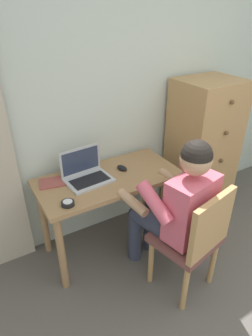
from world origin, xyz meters
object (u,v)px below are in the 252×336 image
(computer_mouse, at_px, (122,168))
(notebook_pad, at_px, (54,182))
(laptop, at_px, (86,173))
(dresser, at_px, (202,150))
(desk, at_px, (109,189))
(chair, at_px, (194,238))
(desk_clock, at_px, (68,203))
(person_seated, at_px, (176,204))

(computer_mouse, relative_size, notebook_pad, 0.48)
(laptop, bearing_deg, computer_mouse, -1.83)
(dresser, bearing_deg, laptop, 179.54)
(desk, height_order, notebook_pad, notebook_pad)
(chair, bearing_deg, dresser, 45.04)
(desk, relative_size, dresser, 0.84)
(laptop, bearing_deg, dresser, -0.46)
(dresser, relative_size, desk_clock, 14.95)
(person_seated, distance_m, notebook_pad, 0.93)
(notebook_pad, bearing_deg, person_seated, -32.14)
(chair, relative_size, desk_clock, 9.89)
(dresser, relative_size, computer_mouse, 13.45)
(desk, xyz_separation_m, chair, (0.29, -0.70, -0.10))
(dresser, distance_m, chair, 1.07)
(desk, height_order, chair, chair)
(person_seated, bearing_deg, desk_clock, 153.60)
(chair, bearing_deg, computer_mouse, 101.00)
(laptop, bearing_deg, notebook_pad, 162.21)
(desk, xyz_separation_m, laptop, (-0.16, 0.06, 0.17))
(computer_mouse, bearing_deg, chair, -90.03)
(person_seated, relative_size, desk_clock, 13.42)
(person_seated, xyz_separation_m, notebook_pad, (-0.66, 0.65, 0.04))
(dresser, xyz_separation_m, laptop, (-1.20, 0.01, 0.09))
(desk, bearing_deg, notebook_pad, 161.72)
(person_seated, height_order, computer_mouse, person_seated)
(dresser, xyz_separation_m, notebook_pad, (-1.44, 0.09, 0.05))
(person_seated, bearing_deg, chair, -79.32)
(computer_mouse, height_order, notebook_pad, computer_mouse)
(desk_clock, bearing_deg, notebook_pad, 88.84)
(desk_clock, bearing_deg, person_seated, -26.40)
(desk, bearing_deg, person_seated, -63.47)
(laptop, bearing_deg, desk, -18.98)
(computer_mouse, bearing_deg, desk_clock, -168.24)
(desk, xyz_separation_m, desk_clock, (-0.41, -0.19, 0.13))
(dresser, bearing_deg, chair, -134.96)
(chair, height_order, notebook_pad, chair)
(desk, xyz_separation_m, person_seated, (0.26, -0.52, 0.09))
(desk, bearing_deg, laptop, 161.02)
(computer_mouse, distance_m, desk_clock, 0.60)
(chair, bearing_deg, person_seated, 100.68)
(desk, height_order, laptop, laptop)
(desk, height_order, computer_mouse, computer_mouse)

